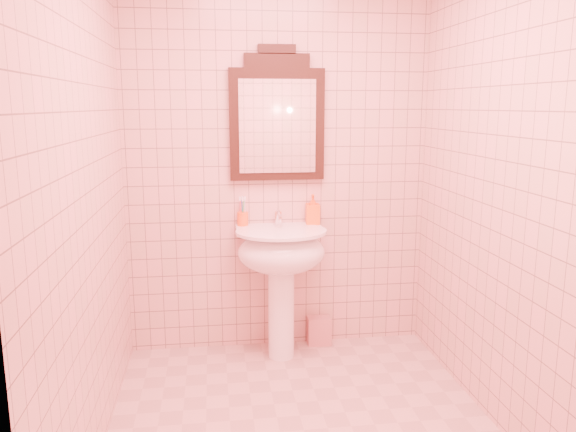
{
  "coord_description": "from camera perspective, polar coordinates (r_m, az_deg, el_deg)",
  "views": [
    {
      "loc": [
        -0.44,
        -2.58,
        1.64
      ],
      "look_at": [
        -0.01,
        0.55,
        1.02
      ],
      "focal_mm": 35.0,
      "sensor_mm": 36.0,
      "label": 1
    }
  ],
  "objects": [
    {
      "name": "faucet",
      "position": [
        3.69,
        -0.96,
        -0.12
      ],
      "size": [
        0.04,
        0.16,
        0.11
      ],
      "color": "white",
      "rests_on": "pedestal_sink"
    },
    {
      "name": "towel",
      "position": [
        4.0,
        3.16,
        -11.55
      ],
      "size": [
        0.16,
        0.11,
        0.19
      ],
      "primitive_type": "cube",
      "rotation": [
        0.0,
        0.0,
        -0.02
      ],
      "color": "tan",
      "rests_on": "floor"
    },
    {
      "name": "mirror",
      "position": [
        3.68,
        -1.12,
        9.86
      ],
      "size": [
        0.62,
        0.06,
        0.86
      ],
      "color": "black",
      "rests_on": "back_wall"
    },
    {
      "name": "floor",
      "position": [
        3.09,
        1.63,
        -20.9
      ],
      "size": [
        2.2,
        2.2,
        0.0
      ],
      "primitive_type": "plane",
      "color": "tan",
      "rests_on": "ground"
    },
    {
      "name": "back_wall",
      "position": [
        3.73,
        -1.03,
        5.14
      ],
      "size": [
        2.0,
        0.02,
        2.5
      ],
      "primitive_type": "cube",
      "color": "#CCA18E",
      "rests_on": "floor"
    },
    {
      "name": "pedestal_sink",
      "position": [
        3.62,
        -0.69,
        -4.55
      ],
      "size": [
        0.58,
        0.58,
        0.86
      ],
      "color": "white",
      "rests_on": "floor"
    },
    {
      "name": "soap_dispenser",
      "position": [
        3.74,
        2.53,
        0.69
      ],
      "size": [
        0.1,
        0.1,
        0.2
      ],
      "primitive_type": "imported",
      "rotation": [
        0.0,
        0.0,
        -0.07
      ],
      "color": "#F95D14",
      "rests_on": "pedestal_sink"
    },
    {
      "name": "toothbrush_cup",
      "position": [
        3.71,
        -4.62,
        -0.24
      ],
      "size": [
        0.07,
        0.07,
        0.17
      ],
      "rotation": [
        0.0,
        0.0,
        0.2
      ],
      "color": "#FF5415",
      "rests_on": "pedestal_sink"
    }
  ]
}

